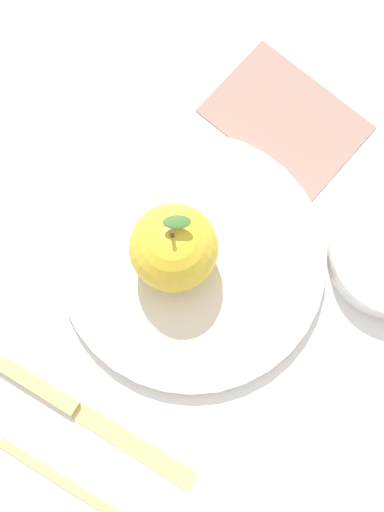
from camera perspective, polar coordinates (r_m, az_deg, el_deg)
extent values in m
plane|color=silver|center=(0.67, -0.30, -3.81)|extent=(2.40, 2.40, 0.00)
cylinder|color=silver|center=(0.67, 0.00, -0.26)|extent=(0.26, 0.26, 0.01)
torus|color=silver|center=(0.67, 0.00, -0.19)|extent=(0.26, 0.26, 0.01)
sphere|color=gold|center=(0.63, -1.52, 0.67)|extent=(0.08, 0.08, 0.08)
cylinder|color=#4C3319|center=(0.58, -1.63, 1.80)|extent=(0.00, 0.00, 0.02)
ellipsoid|color=#386628|center=(0.58, -1.25, 2.80)|extent=(0.02, 0.03, 0.00)
cube|color=#D8B766|center=(0.66, -4.74, -15.22)|extent=(0.03, 0.13, 0.00)
cube|color=#D8B766|center=(0.67, -12.55, -10.29)|extent=(0.03, 0.09, 0.01)
cube|color=#D8B766|center=(0.67, -10.59, -17.63)|extent=(0.03, 0.14, 0.01)
cube|color=gray|center=(0.74, 7.67, 11.07)|extent=(0.15, 0.18, 0.00)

